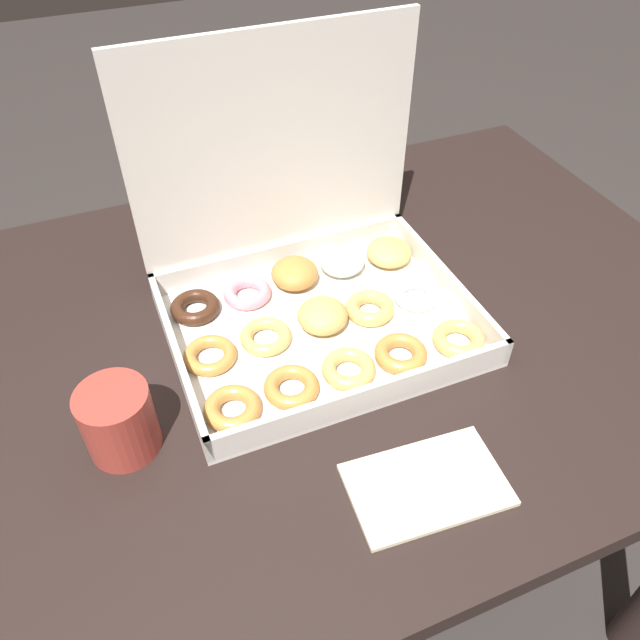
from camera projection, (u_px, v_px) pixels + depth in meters
ground_plane at (297, 587)px, 1.32m from camera, size 8.00×8.00×0.00m
dining_table at (285, 388)px, 0.88m from camera, size 1.22×0.78×0.75m
donut_box at (310, 272)px, 0.80m from camera, size 0.38×0.30×0.33m
coffee_mug at (118, 420)px, 0.65m from camera, size 0.08×0.08×0.08m
paper_napkin at (426, 485)px, 0.64m from camera, size 0.17×0.11×0.01m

